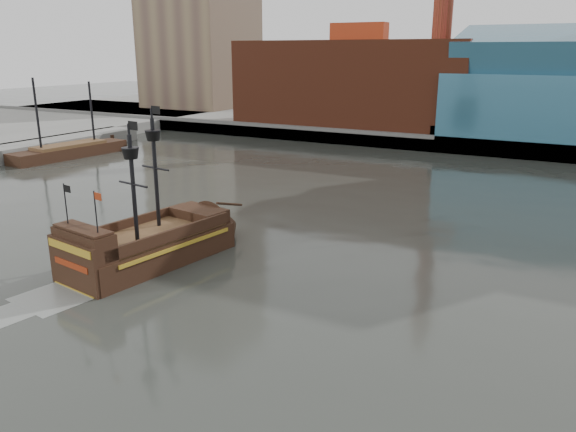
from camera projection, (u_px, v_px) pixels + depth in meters
The scene contains 6 objects.
ground at pixel (251, 321), 33.07m from camera, with size 400.00×400.00×0.00m, color #252823.
promenade_far at pixel (498, 126), 110.50m from camera, with size 220.00×60.00×2.00m, color slate.
seawall at pixel (467, 146), 85.50m from camera, with size 220.00×1.00×2.60m, color #4C4C49.
pier at pixel (29, 149), 84.46m from camera, with size 6.00×40.00×2.00m, color slate.
pirate_ship at pixel (148, 249), 41.78m from camera, with size 7.34×16.99×12.30m.
docked_vessel at pixel (70, 152), 83.46m from camera, with size 5.89×18.39×12.29m.
Camera 1 is at (16.12, -25.35, 15.30)m, focal length 35.00 mm.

